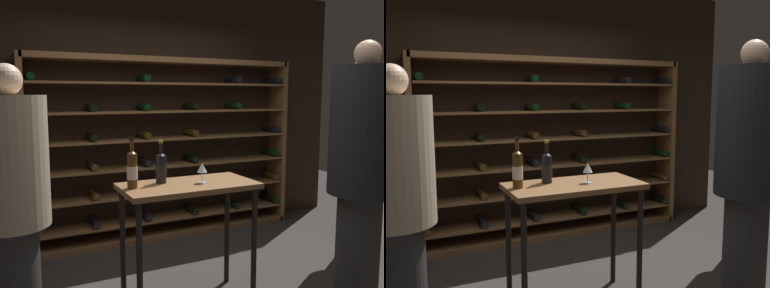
{
  "view_description": "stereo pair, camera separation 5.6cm",
  "coord_description": "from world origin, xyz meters",
  "views": [
    {
      "loc": [
        -1.47,
        -2.63,
        1.64
      ],
      "look_at": [
        -0.1,
        0.22,
        1.26
      ],
      "focal_mm": 37.33,
      "sensor_mm": 36.0,
      "label": 1
    },
    {
      "loc": [
        -1.42,
        -2.66,
        1.64
      ],
      "look_at": [
        -0.1,
        0.22,
        1.26
      ],
      "focal_mm": 37.33,
      "sensor_mm": 36.0,
      "label": 2
    }
  ],
  "objects": [
    {
      "name": "back_wall",
      "position": [
        0.0,
        1.83,
        1.47
      ],
      "size": [
        5.43,
        0.1,
        2.95
      ],
      "primitive_type": "cube",
      "color": "#332319",
      "rests_on": "ground"
    },
    {
      "name": "wine_rack",
      "position": [
        0.24,
        1.62,
        1.01
      ],
      "size": [
        3.17,
        0.32,
        2.06
      ],
      "color": "brown",
      "rests_on": "ground"
    },
    {
      "name": "tasting_table",
      "position": [
        -0.2,
        0.07,
        0.83
      ],
      "size": [
        1.03,
        0.51,
        0.98
      ],
      "color": "brown",
      "rests_on": "ground"
    },
    {
      "name": "person_host_in_suit",
      "position": [
        0.99,
        -0.5,
        1.13
      ],
      "size": [
        0.5,
        0.5,
        2.05
      ],
      "rotation": [
        0.0,
        0.0,
        -2.05
      ],
      "color": "#2F2F2F",
      "rests_on": "ground"
    },
    {
      "name": "person_guest_blue_shirt",
      "position": [
        1.63,
        0.12,
        1.09
      ],
      "size": [
        0.51,
        0.51,
        1.97
      ],
      "rotation": [
        0.0,
        0.0,
        3.1
      ],
      "color": "#252525",
      "rests_on": "ground"
    },
    {
      "name": "person_bystander_red_print",
      "position": [
        -1.43,
        0.18,
        1.01
      ],
      "size": [
        0.49,
        0.49,
        1.85
      ],
      "rotation": [
        0.0,
        0.0,
        3.13
      ],
      "color": "#303030",
      "rests_on": "ground"
    },
    {
      "name": "wine_bottle_green_slim",
      "position": [
        -0.64,
        0.1,
        1.12
      ],
      "size": [
        0.08,
        0.08,
        0.37
      ],
      "color": "#4C3314",
      "rests_on": "tasting_table"
    },
    {
      "name": "wine_bottle_red_label",
      "position": [
        -0.39,
        0.17,
        1.1
      ],
      "size": [
        0.09,
        0.09,
        0.33
      ],
      "color": "black",
      "rests_on": "tasting_table"
    },
    {
      "name": "wine_glass_stemmed_left",
      "position": [
        -0.1,
        0.04,
        1.09
      ],
      "size": [
        0.08,
        0.08,
        0.15
      ],
      "color": "silver",
      "rests_on": "tasting_table"
    }
  ]
}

